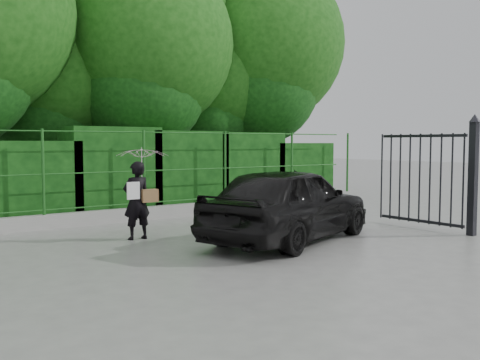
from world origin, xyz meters
TOP-DOWN VIEW (x-y plane):
  - ground at (0.00, 0.00)m, footprint 80.00×80.00m
  - kerb at (0.00, 4.50)m, footprint 14.00×0.25m
  - fence at (0.22, 4.50)m, footprint 14.13×0.06m
  - hedge at (-0.05, 5.50)m, footprint 14.20×1.20m
  - trees at (1.14, 7.74)m, footprint 17.10×6.15m
  - gate at (4.60, -0.72)m, footprint 0.22×2.33m
  - woman at (-0.74, 2.31)m, footprint 0.95×0.97m
  - car at (1.34, 0.46)m, footprint 4.40×2.87m

SIDE VIEW (x-z plane):
  - ground at x=0.00m, z-range 0.00..0.00m
  - kerb at x=0.00m, z-range 0.00..0.30m
  - car at x=1.34m, z-range 0.00..1.39m
  - hedge at x=-0.05m, z-range -0.08..2.10m
  - woman at x=-0.74m, z-range 0.28..2.01m
  - gate at x=4.60m, z-range 0.01..2.37m
  - fence at x=0.22m, z-range 0.30..2.10m
  - trees at x=1.14m, z-range 0.58..8.66m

